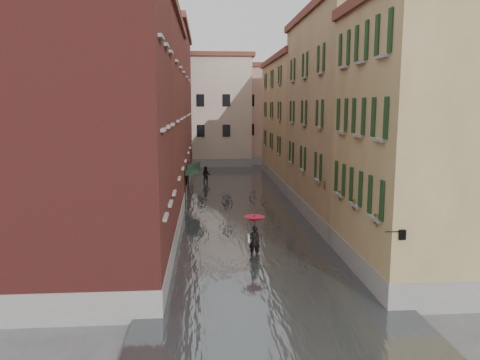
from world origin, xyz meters
name	(u,v)px	position (x,y,z in m)	size (l,w,h in m)	color
ground	(258,263)	(0.00, 0.00, 0.00)	(120.00, 120.00, 0.00)	#505052
floodwater	(239,204)	(0.00, 13.00, 0.10)	(10.00, 60.00, 0.20)	#4E5356
building_left_near	(92,129)	(-7.00, -2.00, 6.50)	(6.00, 8.00, 13.00)	maroon
building_left_mid	(134,124)	(-7.00, 9.00, 6.25)	(6.00, 14.00, 12.50)	brown
building_left_far	(157,110)	(-7.00, 24.00, 7.00)	(6.00, 16.00, 14.00)	maroon
building_right_near	(427,145)	(7.00, -2.00, 5.75)	(6.00, 8.00, 11.50)	olive
building_right_mid	(349,120)	(7.00, 9.00, 6.50)	(6.00, 14.00, 13.00)	tan
building_right_far	(302,123)	(7.00, 24.00, 5.75)	(6.00, 16.00, 11.50)	olive
building_end_cream	(201,113)	(-3.00, 38.00, 6.50)	(12.00, 9.00, 13.00)	beige
building_end_pink	(270,116)	(6.00, 40.00, 6.00)	(10.00, 9.00, 12.00)	#CA968E
awning_near	(192,172)	(-3.48, 13.70, 2.47)	(1.09, 3.17, 2.80)	black
awning_far	(193,167)	(-3.48, 16.58, 2.47)	(1.09, 3.24, 2.80)	black
wall_lantern	(401,234)	(4.33, -6.00, 3.01)	(0.71, 0.22, 0.35)	black
window_planters	(350,192)	(4.12, -0.71, 3.51)	(0.59, 8.65, 0.84)	#9C3A33
pedestrian_main	(254,231)	(-0.10, 0.87, 1.32)	(1.06, 1.06, 2.06)	black
pedestrian_far	(206,175)	(-2.44, 22.79, 0.85)	(0.83, 0.64, 1.70)	black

